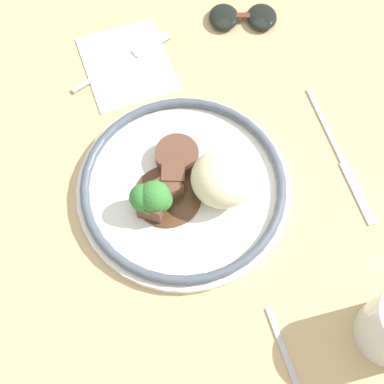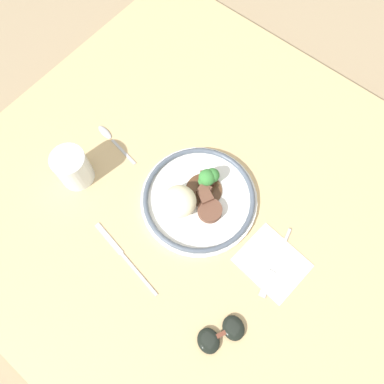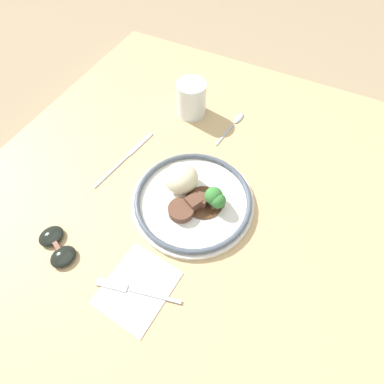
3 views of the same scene
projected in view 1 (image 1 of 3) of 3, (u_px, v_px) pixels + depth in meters
ground_plane at (164, 177)px, 0.76m from camera, size 8.00×8.00×0.00m
dining_table at (164, 170)px, 0.74m from camera, size 1.22×1.06×0.04m
napkin at (127, 64)px, 0.79m from camera, size 0.15×0.13×0.00m
plate at (186, 185)px, 0.68m from camera, size 0.28×0.28×0.07m
fork at (131, 56)px, 0.79m from camera, size 0.05×0.17×0.00m
knife at (341, 158)px, 0.72m from camera, size 0.22×0.04×0.00m
sunglasses at (243, 17)px, 0.81m from camera, size 0.09×0.12×0.02m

